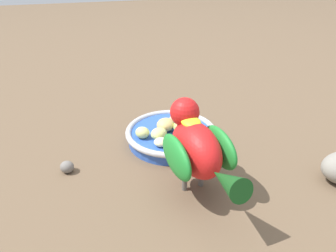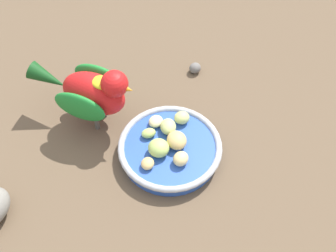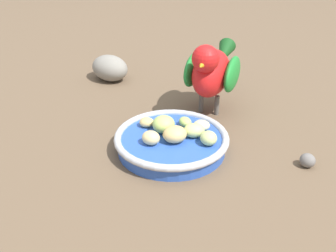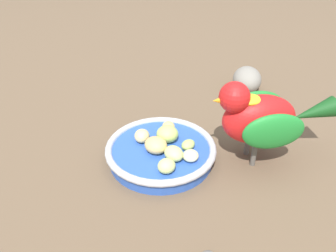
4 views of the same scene
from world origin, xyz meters
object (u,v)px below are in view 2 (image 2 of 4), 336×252
at_px(apple_piece_4, 182,157).
at_px(apple_piece_7, 169,127).
at_px(apple_piece_6, 158,149).
at_px(parrot, 91,91).
at_px(pebble_0, 195,68).
at_px(apple_piece_1, 149,133).
at_px(feeding_bowl, 170,149).
at_px(apple_piece_0, 177,140).
at_px(apple_piece_3, 156,121).
at_px(apple_piece_5, 148,163).
at_px(apple_piece_2, 182,118).

xyz_separation_m(apple_piece_4, apple_piece_7, (0.05, 0.05, 0.00)).
distance_m(apple_piece_6, parrot, 0.16).
relative_size(apple_piece_6, pebble_0, 1.53).
bearing_deg(apple_piece_4, apple_piece_7, 46.84).
distance_m(apple_piece_1, apple_piece_7, 0.04).
xyz_separation_m(feeding_bowl, apple_piece_0, (0.01, -0.01, 0.02)).
distance_m(apple_piece_1, parrot, 0.13).
bearing_deg(apple_piece_4, apple_piece_0, 42.55).
bearing_deg(pebble_0, feeding_bowl, -165.86).
height_order(apple_piece_6, pebble_0, apple_piece_6).
bearing_deg(apple_piece_4, apple_piece_1, 76.00).
distance_m(apple_piece_3, parrot, 0.13).
height_order(feeding_bowl, apple_piece_4, apple_piece_4).
bearing_deg(apple_piece_7, parrot, 100.92).
relative_size(apple_piece_5, parrot, 0.12).
bearing_deg(apple_piece_1, parrot, 90.09).
relative_size(apple_piece_1, apple_piece_5, 1.05).
xyz_separation_m(apple_piece_0, apple_piece_4, (-0.03, -0.02, -0.00)).
xyz_separation_m(apple_piece_0, pebble_0, (0.20, 0.06, -0.03)).
bearing_deg(apple_piece_4, apple_piece_2, 27.32).
xyz_separation_m(apple_piece_4, pebble_0, (0.22, 0.08, -0.02)).
distance_m(feeding_bowl, apple_piece_2, 0.06).
bearing_deg(feeding_bowl, apple_piece_4, -116.72).
height_order(apple_piece_0, apple_piece_7, apple_piece_0).
distance_m(apple_piece_1, apple_piece_3, 0.03).
relative_size(apple_piece_1, apple_piece_4, 0.90).
bearing_deg(apple_piece_2, apple_piece_6, 177.41).
xyz_separation_m(apple_piece_4, apple_piece_6, (-0.01, 0.04, 0.00)).
relative_size(apple_piece_0, apple_piece_3, 1.40).
distance_m(apple_piece_7, parrot, 0.15).
bearing_deg(apple_piece_6, feeding_bowl, -26.38).
xyz_separation_m(feeding_bowl, apple_piece_2, (0.06, 0.01, 0.02)).
bearing_deg(apple_piece_3, apple_piece_7, -94.22).
distance_m(apple_piece_1, pebble_0, 0.20).
bearing_deg(apple_piece_1, feeding_bowl, -94.09).
distance_m(apple_piece_2, apple_piece_4, 0.09).
xyz_separation_m(apple_piece_1, apple_piece_3, (0.03, 0.00, 0.00)).
distance_m(apple_piece_4, pebble_0, 0.24).
bearing_deg(apple_piece_5, apple_piece_2, -3.45).
bearing_deg(apple_piece_3, feeding_bowl, -124.90).
relative_size(apple_piece_6, parrot, 0.18).
height_order(apple_piece_5, parrot, parrot).
distance_m(apple_piece_5, apple_piece_7, 0.08).
relative_size(parrot, pebble_0, 8.58).
height_order(parrot, pebble_0, parrot).
relative_size(apple_piece_4, parrot, 0.14).
distance_m(apple_piece_5, pebble_0, 0.26).
height_order(feeding_bowl, apple_piece_2, apple_piece_2).
bearing_deg(apple_piece_7, apple_piece_1, 134.77).
bearing_deg(feeding_bowl, apple_piece_0, -39.73).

